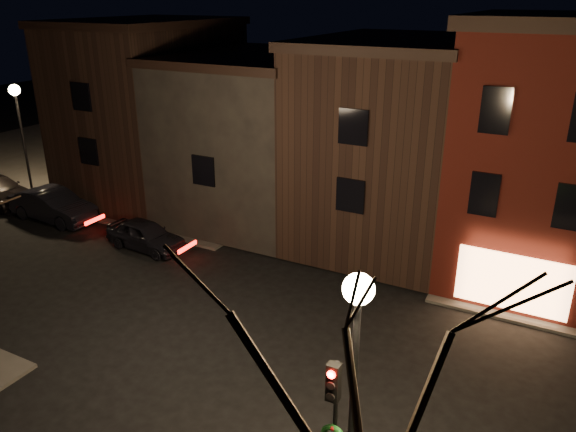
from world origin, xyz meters
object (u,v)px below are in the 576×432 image
object	(u,v)px
street_lamp_near	(356,341)
street_lamp_far	(18,110)
parked_car_a	(146,235)
parked_car_b	(53,206)
bare_tree_right	(380,401)
traffic_signal	(333,415)

from	to	relation	value
street_lamp_near	street_lamp_far	world-z (taller)	same
parked_car_a	parked_car_b	world-z (taller)	parked_car_b
street_lamp_far	parked_car_a	bearing A→B (deg)	-12.72
street_lamp_near	bare_tree_right	bearing A→B (deg)	-62.53
bare_tree_right	parked_car_a	bearing A→B (deg)	141.81
traffic_signal	parked_car_a	size ratio (longest dim) A/B	0.99
street_lamp_near	street_lamp_far	bearing A→B (deg)	154.17
traffic_signal	street_lamp_far	bearing A→B (deg)	154.55
street_lamp_near	traffic_signal	world-z (taller)	street_lamp_near
traffic_signal	street_lamp_near	bearing A→B (deg)	-39.37
street_lamp_far	bare_tree_right	bearing A→B (deg)	-29.02
street_lamp_near	parked_car_a	bearing A→B (deg)	145.67
street_lamp_near	street_lamp_far	size ratio (longest dim) A/B	1.00
traffic_signal	parked_car_a	bearing A→B (deg)	145.91
bare_tree_right	parked_car_b	size ratio (longest dim) A/B	1.65
street_lamp_near	bare_tree_right	distance (m)	2.98
traffic_signal	parked_car_b	bearing A→B (deg)	154.58
traffic_signal	bare_tree_right	world-z (taller)	bare_tree_right
bare_tree_right	parked_car_b	bearing A→B (deg)	150.35
street_lamp_far	parked_car_a	distance (m)	12.10
street_lamp_far	parked_car_b	bearing A→B (deg)	-25.60
bare_tree_right	parked_car_b	distance (m)	26.14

